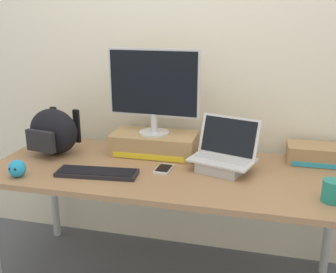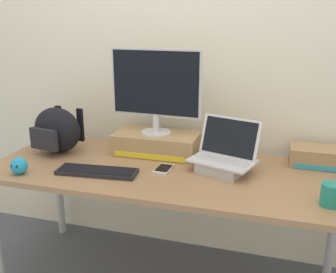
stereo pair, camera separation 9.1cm
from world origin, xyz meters
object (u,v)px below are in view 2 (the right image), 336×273
desktop_monitor (156,88)px  coffee_mug (332,195)px  external_keyboard (97,171)px  plush_toy (19,166)px  toner_box_yellow (156,143)px  toner_box_cyan (320,157)px  messenger_backpack (57,130)px  cell_phone (164,169)px  open_laptop (223,161)px

desktop_monitor → coffee_mug: (0.92, -0.42, -0.34)m
external_keyboard → plush_toy: size_ratio=4.86×
toner_box_yellow → toner_box_cyan: toner_box_yellow is taller
plush_toy → messenger_backpack: bearing=89.4°
toner_box_yellow → cell_phone: size_ratio=3.56×
toner_box_yellow → coffee_mug: size_ratio=3.78×
toner_box_yellow → cell_phone: bearing=-63.2°
messenger_backpack → toner_box_yellow: bearing=24.2°
open_laptop → toner_box_cyan: open_laptop is taller
desktop_monitor → external_keyboard: 0.57m
cell_phone → toner_box_cyan: 0.85m
toner_box_yellow → cell_phone: toner_box_yellow is taller
plush_toy → desktop_monitor: bearing=41.1°
open_laptop → toner_box_cyan: 0.54m
external_keyboard → coffee_mug: 1.12m
plush_toy → coffee_mug: bearing=3.2°
external_keyboard → desktop_monitor: bearing=57.4°
toner_box_yellow → external_keyboard: (-0.19, -0.38, -0.05)m
external_keyboard → cell_phone: size_ratio=3.08×
open_laptop → external_keyboard: bearing=-142.8°
external_keyboard → plush_toy: 0.40m
toner_box_yellow → external_keyboard: size_ratio=1.16×
toner_box_yellow → coffee_mug: toner_box_yellow is taller
toner_box_cyan → external_keyboard: bearing=-157.9°
open_laptop → messenger_backpack: (-0.99, 0.02, 0.08)m
cell_phone → plush_toy: plush_toy is taller
external_keyboard → plush_toy: (-0.38, -0.12, 0.03)m
toner_box_yellow → plush_toy: bearing=-138.9°
toner_box_yellow → coffee_mug: 1.01m
desktop_monitor → cell_phone: desktop_monitor is taller
desktop_monitor → toner_box_cyan: bearing=6.8°
toner_box_yellow → cell_phone: 0.27m
cell_phone → toner_box_cyan: (0.79, 0.30, 0.04)m
external_keyboard → cell_phone: bearing=19.2°
external_keyboard → toner_box_cyan: toner_box_cyan is taller
cell_phone → plush_toy: bearing=-155.5°
desktop_monitor → cell_phone: 0.47m
messenger_backpack → coffee_mug: (1.49, -0.28, -0.08)m
desktop_monitor → messenger_backpack: size_ratio=1.58×
open_laptop → coffee_mug: open_laptop is taller
open_laptop → cell_phone: bearing=-148.4°
desktop_monitor → cell_phone: bearing=-60.5°
messenger_backpack → toner_box_cyan: 1.50m
messenger_backpack → plush_toy: bearing=-80.3°
toner_box_yellow → desktop_monitor: (-0.00, -0.00, 0.33)m
external_keyboard → cell_phone: 0.35m
desktop_monitor → open_laptop: bearing=-18.3°
toner_box_yellow → desktop_monitor: bearing=-93.5°
external_keyboard → plush_toy: plush_toy is taller
messenger_backpack → external_keyboard: bearing=-22.6°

